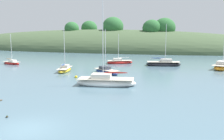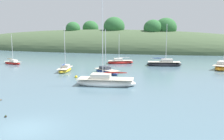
# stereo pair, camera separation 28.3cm
# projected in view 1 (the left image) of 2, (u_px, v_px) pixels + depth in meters

# --- Properties ---
(ground_plane) EXTENTS (400.00, 400.00, 0.00)m
(ground_plane) POSITION_uv_depth(u_px,v_px,m) (28.00, 129.00, 16.51)
(ground_plane) COLOR slate
(far_shoreline_hill) EXTENTS (150.00, 36.00, 21.07)m
(far_shoreline_hill) POSITION_uv_depth(u_px,v_px,m) (96.00, 49.00, 96.80)
(far_shoreline_hill) COLOR #425638
(far_shoreline_hill) RESTS_ON ground
(sailboat_navy_dinghy) EXTENTS (6.05, 4.32, 6.72)m
(sailboat_navy_dinghy) POSITION_uv_depth(u_px,v_px,m) (119.00, 62.00, 52.04)
(sailboat_navy_dinghy) COLOR red
(sailboat_navy_dinghy) RESTS_ON ground
(sailboat_cream_ketch) EXTENTS (8.08, 4.01, 10.92)m
(sailboat_cream_ketch) POSITION_uv_depth(u_px,v_px,m) (106.00, 82.00, 30.19)
(sailboat_cream_ketch) COLOR white
(sailboat_cream_ketch) RESTS_ON ground
(sailboat_white_near) EXTENTS (5.19, 8.16, 9.19)m
(sailboat_white_near) POSITION_uv_depth(u_px,v_px,m) (223.00, 66.00, 44.33)
(sailboat_white_near) COLOR orange
(sailboat_white_near) RESTS_ON ground
(sailboat_teal_outer) EXTENTS (3.15, 5.74, 8.03)m
(sailboat_teal_outer) POSITION_uv_depth(u_px,v_px,m) (65.00, 69.00, 41.37)
(sailboat_teal_outer) COLOR gold
(sailboat_teal_outer) RESTS_ON ground
(sailboat_orange_cutter) EXTENTS (7.48, 3.89, 8.81)m
(sailboat_orange_cutter) POSITION_uv_depth(u_px,v_px,m) (164.00, 64.00, 48.48)
(sailboat_orange_cutter) COLOR #232328
(sailboat_orange_cutter) RESTS_ON ground
(sailboat_black_sloop) EXTENTS (5.70, 4.80, 7.48)m
(sailboat_black_sloop) POSITION_uv_depth(u_px,v_px,m) (106.00, 71.00, 39.21)
(sailboat_black_sloop) COLOR navy
(sailboat_black_sloop) RESTS_ON ground
(sailboat_grey_yawl) EXTENTS (4.70, 2.30, 6.70)m
(sailboat_grey_yawl) POSITION_uv_depth(u_px,v_px,m) (12.00, 63.00, 50.91)
(sailboat_grey_yawl) COLOR red
(sailboat_grey_yawl) RESTS_ON ground
(mooring_buoy_inner) EXTENTS (0.44, 0.44, 0.54)m
(mooring_buoy_inner) POSITION_uv_depth(u_px,v_px,m) (76.00, 77.00, 35.45)
(mooring_buoy_inner) COLOR yellow
(mooring_buoy_inner) RESTS_ON ground
(duck_straggler) EXTENTS (0.37, 0.37, 0.24)m
(duck_straggler) POSITION_uv_depth(u_px,v_px,m) (0.00, 100.00, 23.35)
(duck_straggler) COLOR brown
(duck_straggler) RESTS_ON ground
(duck_lone_left) EXTENTS (0.36, 0.38, 0.24)m
(duck_lone_left) POSITION_uv_depth(u_px,v_px,m) (7.00, 117.00, 18.77)
(duck_lone_left) COLOR #2D2823
(duck_lone_left) RESTS_ON ground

